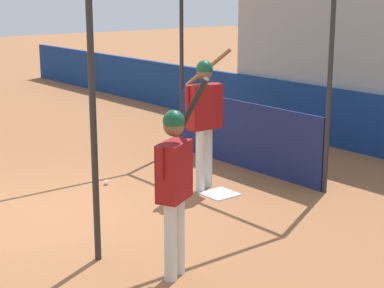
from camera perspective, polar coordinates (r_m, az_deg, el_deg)
name	(u,v)px	position (r m, az deg, el deg)	size (l,w,h in m)	color
ground_plane	(42,214)	(8.58, -13.18, -6.07)	(60.00, 60.00, 0.00)	#935B38
outfield_wall	(334,118)	(12.02, 12.55, 2.29)	(24.00, 0.12, 1.07)	navy
batting_cage	(207,93)	(9.69, 1.37, 4.57)	(3.40, 3.80, 3.01)	#282828
home_plate	(220,194)	(9.12, 2.48, -4.45)	(0.44, 0.44, 0.02)	white
player_batter	(204,111)	(9.10, 1.11, 2.94)	(0.52, 0.96, 1.99)	silver
player_waiting	(175,179)	(6.29, -1.56, -3.10)	(0.63, 0.62, 2.02)	silver
baseball	(106,182)	(9.63, -7.63, -3.40)	(0.07, 0.07, 0.07)	white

